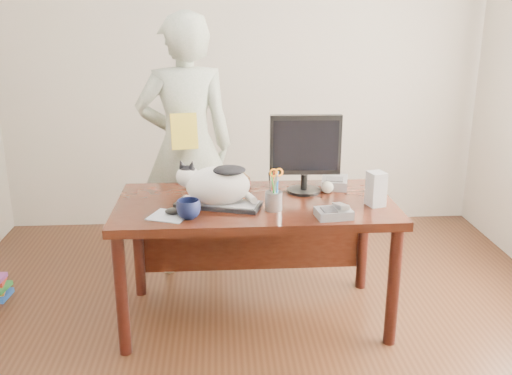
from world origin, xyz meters
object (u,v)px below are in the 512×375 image
object	(u,v)px
cat	(215,184)
baseball	(327,187)
book_stack	(233,180)
keyboard	(218,204)
monitor	(305,150)
coffee_mug	(189,209)
speaker	(376,189)
mouse	(173,211)
phone	(334,212)
desk	(255,220)
calculator	(335,182)
pen_cup	(274,199)
person	(186,147)

from	to	relation	value
cat	baseball	size ratio (longest dim) A/B	6.37
cat	book_stack	size ratio (longest dim) A/B	1.99
keyboard	monitor	xyz separation A→B (m)	(0.52, 0.21, 0.25)
keyboard	coffee_mug	bearing A→B (deg)	-114.28
cat	speaker	bearing A→B (deg)	14.78
mouse	phone	distance (m)	0.87
desk	mouse	xyz separation A→B (m)	(-0.46, -0.27, 0.17)
coffee_mug	book_stack	distance (m)	0.63
coffee_mug	book_stack	size ratio (longest dim) A/B	0.55
cat	book_stack	world-z (taller)	cat
coffee_mug	calculator	bearing A→B (deg)	29.23
monitor	speaker	distance (m)	0.48
cat	speaker	distance (m)	0.90
book_stack	calculator	size ratio (longest dim) A/B	0.98
cat	book_stack	distance (m)	0.43
coffee_mug	speaker	bearing A→B (deg)	7.63
book_stack	desk	bearing A→B (deg)	-82.87
calculator	baseball	bearing A→B (deg)	-107.01
phone	mouse	bearing A→B (deg)	166.80
speaker	calculator	bearing A→B (deg)	99.62
mouse	pen_cup	bearing A→B (deg)	26.17
phone	baseball	world-z (taller)	phone
mouse	book_stack	world-z (taller)	book_stack
cat	keyboard	bearing A→B (deg)	8.36
book_stack	person	size ratio (longest dim) A/B	0.13
cat	monitor	size ratio (longest dim) A/B	0.98
phone	baseball	distance (m)	0.42
calculator	person	bearing A→B (deg)	165.91
phone	pen_cup	bearing A→B (deg)	149.25
pen_cup	desk	bearing A→B (deg)	111.80
desk	coffee_mug	size ratio (longest dim) A/B	12.38
cat	mouse	xyz separation A→B (m)	(-0.23, -0.12, -0.11)
baseball	desk	bearing A→B (deg)	-173.81
cat	phone	distance (m)	0.68
desk	keyboard	distance (m)	0.31
desk	cat	distance (m)	0.39
baseball	calculator	xyz separation A→B (m)	(0.07, 0.12, -0.01)
baseball	calculator	distance (m)	0.13
desk	coffee_mug	xyz separation A→B (m)	(-0.37, -0.33, 0.20)
desk	speaker	world-z (taller)	speaker
phone	desk	bearing A→B (deg)	130.70
cat	phone	world-z (taller)	cat
keyboard	phone	bearing A→B (deg)	-1.82
baseball	book_stack	world-z (taller)	same
desk	calculator	distance (m)	0.56
monitor	calculator	size ratio (longest dim) A/B	1.99
mouse	baseball	size ratio (longest dim) A/B	1.43
keyboard	mouse	bearing A→B (deg)	-136.16
coffee_mug	baseball	bearing A→B (deg)	24.87
cat	phone	bearing A→B (deg)	-1.60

